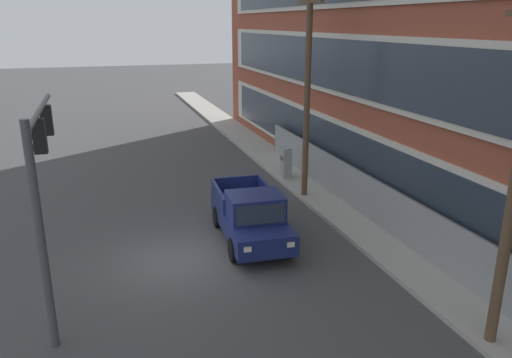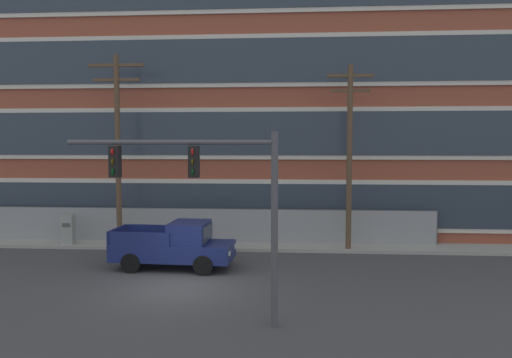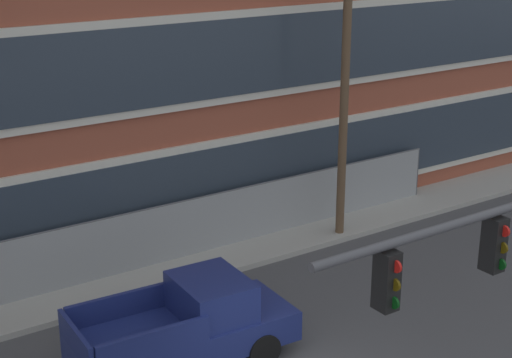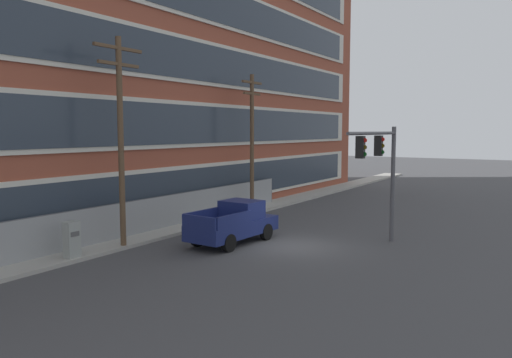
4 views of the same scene
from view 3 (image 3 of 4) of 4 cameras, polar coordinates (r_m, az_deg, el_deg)
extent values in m
cube|color=#9E9B93|center=(21.90, -8.80, -7.33)|extent=(80.00, 2.07, 0.16)
cube|color=beige|center=(22.84, -5.27, -0.76)|extent=(46.95, 0.10, 2.65)
cube|color=#2D3844|center=(22.79, -5.19, -0.81)|extent=(44.91, 0.06, 2.21)
cube|color=beige|center=(21.89, -5.55, 8.37)|extent=(46.95, 0.10, 2.65)
cube|color=#2D3844|center=(21.84, -5.48, 8.35)|extent=(44.91, 0.06, 2.21)
cube|color=gray|center=(21.85, -10.28, -5.02)|extent=(23.13, 0.04, 1.86)
cylinder|color=#4C4C51|center=(28.15, 11.64, 0.36)|extent=(0.06, 0.06, 1.86)
cylinder|color=#4C4C51|center=(21.50, -10.43, -2.74)|extent=(23.13, 0.05, 0.05)
cylinder|color=#4C4C51|center=(12.20, 15.09, -2.94)|extent=(5.93, 0.14, 0.14)
cube|color=black|center=(12.90, 16.90, -4.55)|extent=(0.28, 0.32, 0.90)
cylinder|color=red|center=(12.69, 17.64, -3.64)|extent=(0.04, 0.18, 0.18)
cylinder|color=#503E08|center=(12.80, 17.51, -4.80)|extent=(0.04, 0.18, 0.18)
cylinder|color=#0A4011|center=(12.91, 17.39, -5.94)|extent=(0.04, 0.18, 0.18)
cube|color=black|center=(11.33, 9.47, -7.27)|extent=(0.28, 0.32, 0.90)
cylinder|color=red|center=(11.10, 10.19, -6.29)|extent=(0.04, 0.18, 0.18)
cylinder|color=#503E08|center=(11.22, 10.10, -7.59)|extent=(0.04, 0.18, 0.18)
cylinder|color=#0A4011|center=(11.34, 10.02, -8.86)|extent=(0.04, 0.18, 0.18)
cube|color=navy|center=(17.78, -5.24, -11.29)|extent=(5.07, 2.25, 0.70)
cube|color=navy|center=(17.67, -3.27, -8.52)|extent=(1.59, 1.91, 0.87)
cube|color=#283342|center=(18.00, -1.10, -7.96)|extent=(0.15, 1.63, 0.66)
cube|color=navy|center=(17.85, -9.91, -9.06)|extent=(2.49, 0.25, 0.56)
cube|color=navy|center=(16.33, -7.43, -11.75)|extent=(2.49, 0.25, 0.56)
cube|color=navy|center=(16.71, -13.00, -11.35)|extent=(0.20, 1.91, 0.56)
cylinder|color=black|center=(19.25, -2.39, -9.91)|extent=(0.81, 0.30, 0.80)
cylinder|color=black|center=(17.87, 0.51, -12.32)|extent=(0.81, 0.30, 0.80)
cylinder|color=black|center=(18.20, -10.82, -12.07)|extent=(0.81, 0.30, 0.80)
cube|color=white|center=(19.32, 0.57, -8.25)|extent=(0.07, 0.24, 0.16)
cube|color=white|center=(18.28, 2.90, -9.94)|extent=(0.07, 0.24, 0.16)
cylinder|color=brown|center=(23.44, 6.44, 5.86)|extent=(0.26, 0.26, 8.89)
camera|label=1|loc=(24.80, 35.48, 10.44)|focal=35.00mm
camera|label=2|loc=(14.59, 78.88, -14.72)|focal=35.00mm
camera|label=4|loc=(12.78, -115.59, -28.64)|focal=35.00mm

